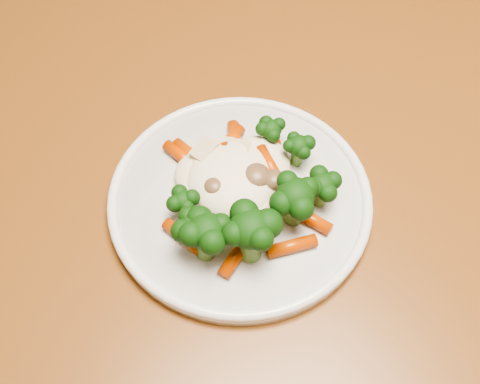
{
  "coord_description": "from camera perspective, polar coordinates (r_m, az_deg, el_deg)",
  "views": [
    {
      "loc": [
        -0.11,
        -0.39,
        1.23
      ],
      "look_at": [
        0.01,
        -0.11,
        0.77
      ],
      "focal_mm": 45.0,
      "sensor_mm": 36.0,
      "label": 1
    }
  ],
  "objects": [
    {
      "name": "dining_table",
      "position": [
        0.71,
        7.64,
        -0.18
      ],
      "size": [
        1.3,
        1.06,
        0.75
      ],
      "rotation": [
        0.0,
        0.0,
        -0.31
      ],
      "color": "brown",
      "rests_on": "ground"
    },
    {
      "name": "meal",
      "position": [
        0.53,
        0.41,
        -0.47
      ],
      "size": [
        0.16,
        0.17,
        0.05
      ],
      "color": "#F6E7C4",
      "rests_on": "plate"
    },
    {
      "name": "plate",
      "position": [
        0.56,
        0.0,
        -0.77
      ],
      "size": [
        0.24,
        0.24,
        0.01
      ],
      "primitive_type": "cylinder",
      "color": "white",
      "rests_on": "dining_table"
    }
  ]
}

